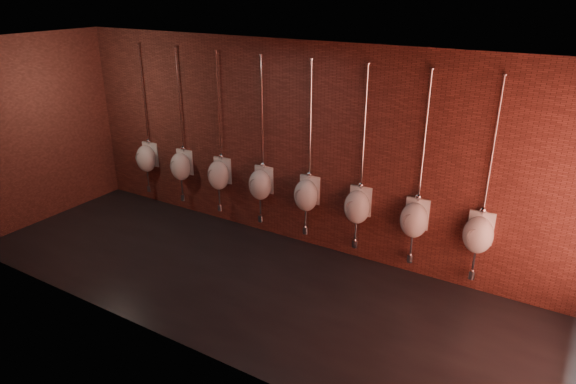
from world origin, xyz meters
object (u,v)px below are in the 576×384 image
object	(u,v)px
urinal_2	(219,174)
urinal_3	(260,184)
urinal_7	(478,234)
urinal_1	(181,166)
urinal_6	(414,219)
urinal_0	(146,158)
urinal_5	(357,206)
urinal_4	(306,194)

from	to	relation	value
urinal_2	urinal_3	bearing A→B (deg)	0.00
urinal_2	urinal_7	size ratio (longest dim) A/B	1.00
urinal_1	urinal_6	size ratio (longest dim) A/B	1.00
urinal_0	urinal_6	world-z (taller)	same
urinal_6	urinal_0	bearing A→B (deg)	180.00
urinal_0	urinal_2	xyz separation A→B (m)	(1.72, 0.00, 0.00)
urinal_3	urinal_7	xyz separation A→B (m)	(3.44, 0.00, 0.00)
urinal_7	urinal_5	bearing A→B (deg)	180.00
urinal_3	urinal_5	size ratio (longest dim) A/B	1.00
urinal_1	urinal_3	xyz separation A→B (m)	(1.72, 0.00, 0.00)
urinal_2	urinal_4	bearing A→B (deg)	0.00
urinal_1	urinal_3	bearing A→B (deg)	0.00
urinal_1	urinal_5	size ratio (longest dim) A/B	1.00
urinal_0	urinal_6	bearing A→B (deg)	0.00
urinal_6	urinal_4	bearing A→B (deg)	180.00
urinal_3	urinal_6	xyz separation A→B (m)	(2.58, 0.00, 0.00)
urinal_2	urinal_4	xyz separation A→B (m)	(1.72, 0.00, 0.00)
urinal_5	urinal_7	size ratio (longest dim) A/B	1.00
urinal_3	urinal_5	world-z (taller)	same
urinal_5	urinal_6	distance (m)	0.86
urinal_4	urinal_5	size ratio (longest dim) A/B	1.00
urinal_4	urinal_7	xyz separation A→B (m)	(2.58, 0.00, 0.00)
urinal_2	urinal_7	distance (m)	4.30
urinal_3	urinal_1	bearing A→B (deg)	180.00
urinal_6	urinal_3	bearing A→B (deg)	180.00
urinal_1	urinal_6	distance (m)	4.30
urinal_3	urinal_6	world-z (taller)	same
urinal_4	urinal_7	bearing A→B (deg)	0.00
urinal_1	urinal_5	xyz separation A→B (m)	(3.44, 0.00, 0.00)
urinal_2	urinal_5	bearing A→B (deg)	0.00
urinal_3	urinal_7	bearing A→B (deg)	0.00
urinal_1	urinal_2	distance (m)	0.86
urinal_0	urinal_6	xyz separation A→B (m)	(5.16, 0.00, 0.00)
urinal_5	urinal_6	world-z (taller)	same
urinal_1	urinal_2	world-z (taller)	same
urinal_0	urinal_4	world-z (taller)	same
urinal_2	urinal_1	bearing A→B (deg)	180.00
urinal_2	urinal_3	world-z (taller)	same
urinal_4	urinal_6	bearing A→B (deg)	0.00
urinal_0	urinal_3	bearing A→B (deg)	0.00
urinal_2	urinal_5	world-z (taller)	same
urinal_0	urinal_1	bearing A→B (deg)	0.00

